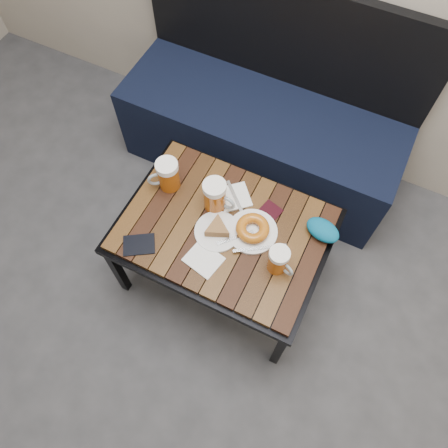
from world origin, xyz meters
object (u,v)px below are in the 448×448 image
at_px(beer_mug_centre, 215,196).
at_px(plate_bagel, 252,230).
at_px(cafe_table, 224,232).
at_px(beer_mug_left, 168,175).
at_px(passport_navy, 139,245).
at_px(passport_burgundy, 268,214).
at_px(plate_pie, 217,230).
at_px(beer_mug_right, 279,260).
at_px(knit_pouch, 323,230).
at_px(bench, 262,130).

height_order(beer_mug_centre, plate_bagel, beer_mug_centre).
distance_m(cafe_table, beer_mug_left, 0.33).
bearing_deg(passport_navy, passport_burgundy, 99.35).
height_order(cafe_table, plate_pie, plate_pie).
bearing_deg(beer_mug_left, passport_burgundy, 146.72).
bearing_deg(passport_burgundy, beer_mug_right, -42.80).
bearing_deg(passport_burgundy, plate_pie, -116.93).
distance_m(beer_mug_right, passport_navy, 0.55).
distance_m(beer_mug_left, knit_pouch, 0.66).
bearing_deg(beer_mug_right, plate_bagel, 167.50).
bearing_deg(plate_pie, cafe_table, 66.02).
bearing_deg(passport_burgundy, cafe_table, -120.17).
distance_m(cafe_table, passport_navy, 0.35).
xyz_separation_m(cafe_table, plate_pie, (-0.01, -0.03, 0.06)).
bearing_deg(knit_pouch, passport_navy, -149.82).
bearing_deg(plate_bagel, knit_pouch, 25.21).
bearing_deg(plate_pie, plate_bagel, 25.65).
distance_m(cafe_table, plate_pie, 0.07).
height_order(beer_mug_centre, plate_pie, beer_mug_centre).
bearing_deg(bench, passport_navy, -99.07).
distance_m(bench, beer_mug_left, 0.69).
xyz_separation_m(beer_mug_right, plate_bagel, (-0.15, 0.09, -0.04)).
distance_m(beer_mug_centre, knit_pouch, 0.44).
xyz_separation_m(cafe_table, passport_navy, (-0.26, -0.22, 0.05)).
xyz_separation_m(cafe_table, passport_burgundy, (0.13, 0.13, 0.05)).
bearing_deg(plate_bagel, passport_burgundy, 77.99).
distance_m(passport_navy, passport_burgundy, 0.53).
xyz_separation_m(cafe_table, beer_mug_centre, (-0.08, 0.08, 0.12)).
bearing_deg(beer_mug_left, plate_pie, 118.21).
xyz_separation_m(bench, passport_burgundy, (0.25, -0.56, 0.20)).
xyz_separation_m(beer_mug_centre, plate_pie, (0.06, -0.11, -0.06)).
bearing_deg(beer_mug_centre, cafe_table, -43.76).
xyz_separation_m(bench, beer_mug_left, (-0.18, -0.61, 0.27)).
xyz_separation_m(plate_pie, plate_bagel, (0.12, 0.06, 0.00)).
relative_size(plate_pie, passport_burgundy, 1.63).
height_order(passport_navy, passport_burgundy, same).
height_order(passport_burgundy, knit_pouch, knit_pouch).
bearing_deg(plate_bagel, beer_mug_centre, 165.66).
bearing_deg(knit_pouch, beer_mug_right, -116.23).
bearing_deg(beer_mug_centre, beer_mug_left, -179.46).
distance_m(bench, passport_navy, 0.94).
bearing_deg(passport_navy, beer_mug_left, 154.01).
bearing_deg(bench, knit_pouch, -48.48).
distance_m(beer_mug_right, plate_bagel, 0.18).
bearing_deg(bench, cafe_table, -80.09).
xyz_separation_m(bench, passport_navy, (-0.14, -0.91, 0.20)).
relative_size(cafe_table, beer_mug_centre, 5.56).
bearing_deg(knit_pouch, plate_bagel, -154.79).
distance_m(plate_bagel, passport_navy, 0.45).
distance_m(plate_pie, plate_bagel, 0.14).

